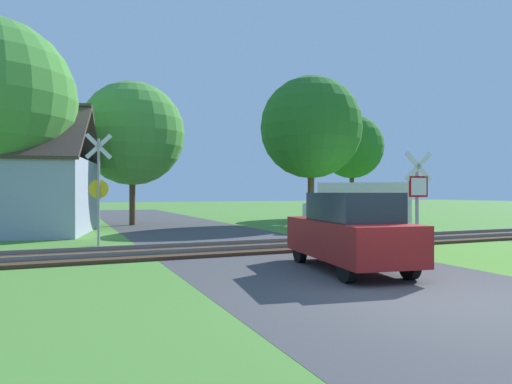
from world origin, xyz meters
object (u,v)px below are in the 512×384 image
object	(u,v)px
house	(14,192)
parked_car	(350,231)
tree_center	(132,134)
tree_right	(311,128)
mail_truck	(359,204)
tree_far	(352,147)
stop_sign_near	(418,194)
crossing_sign_far	(99,183)

from	to	relation	value
house	parked_car	distance (m)	15.62
tree_center	parked_car	bearing A→B (deg)	-81.25
tree_right	mail_truck	world-z (taller)	tree_right
tree_far	parked_car	xyz separation A→B (m)	(-13.28, -19.03, -4.21)
tree_far	house	bearing A→B (deg)	-165.12
stop_sign_near	tree_center	distance (m)	16.75
house	crossing_sign_far	bearing A→B (deg)	-51.26
stop_sign_near	tree_right	bearing A→B (deg)	-98.38
tree_center	tree_far	bearing A→B (deg)	8.10
stop_sign_near	tree_far	bearing A→B (deg)	-111.36
house	tree_far	distance (m)	22.28
tree_right	tree_center	distance (m)	10.04
stop_sign_near	parked_car	bearing A→B (deg)	31.71
tree_right	parked_car	bearing A→B (deg)	-116.61
tree_right	parked_car	size ratio (longest dim) A/B	2.02
crossing_sign_far	tree_far	xyz separation A→B (m)	(18.24, 11.62, 3.00)
crossing_sign_far	tree_center	distance (m)	10.09
tree_right	tree_center	world-z (taller)	tree_right
crossing_sign_far	tree_right	distance (m)	14.23
tree_far	crossing_sign_far	bearing A→B (deg)	-147.49
crossing_sign_far	tree_center	size ratio (longest dim) A/B	0.48
stop_sign_near	house	bearing A→B (deg)	-38.34
tree_center	parked_car	distance (m)	17.46
tree_far	tree_center	distance (m)	16.03
stop_sign_near	tree_right	xyz separation A→B (m)	(3.78, 12.72, 3.79)
house	tree_right	size ratio (longest dim) A/B	0.91
tree_far	tree_center	world-z (taller)	tree_center
tree_right	tree_center	bearing A→B (deg)	164.88
house	mail_truck	world-z (taller)	house
tree_center	tree_right	bearing A→B (deg)	-15.12
tree_right	tree_far	size ratio (longest dim) A/B	1.14
tree_center	stop_sign_near	bearing A→B (deg)	-68.98
crossing_sign_far	tree_right	size ratio (longest dim) A/B	0.45
stop_sign_near	tree_right	distance (m)	13.80
crossing_sign_far	parked_car	bearing A→B (deg)	-52.23
house	tree_right	xyz separation A→B (m)	(15.10, 0.79, 3.73)
stop_sign_near	crossing_sign_far	size ratio (longest dim) A/B	0.79
crossing_sign_far	parked_car	distance (m)	9.00
tree_center	mail_truck	bearing A→B (deg)	-37.93
tree_right	mail_truck	xyz separation A→B (m)	(-0.14, -4.81, -4.29)
stop_sign_near	mail_truck	world-z (taller)	stop_sign_near
tree_far	mail_truck	bearing A→B (deg)	-123.17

